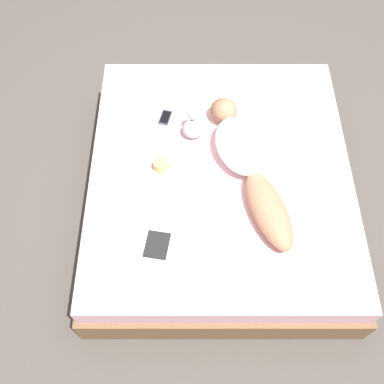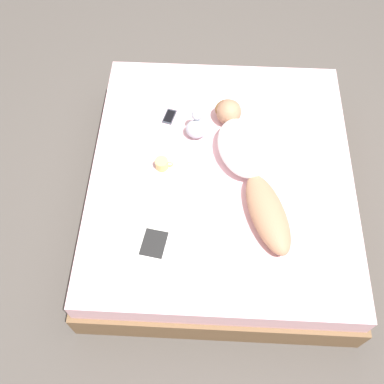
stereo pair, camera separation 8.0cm
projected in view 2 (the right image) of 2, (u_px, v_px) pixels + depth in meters
ground_plane at (218, 203)px, 3.67m from camera, size 12.00×12.00×0.00m
bed at (220, 188)px, 3.47m from camera, size 1.95×2.20×0.48m
person at (248, 161)px, 3.19m from camera, size 0.61×1.32×0.20m
open_magazine at (137, 240)px, 2.96m from camera, size 0.52×0.36×0.01m
coffee_mug at (162, 164)px, 3.24m from camera, size 0.13×0.10×0.08m
cell_phone at (169, 116)px, 3.51m from camera, size 0.11×0.16×0.01m
plush_toy at (197, 127)px, 3.36m from camera, size 0.16×0.17×0.20m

